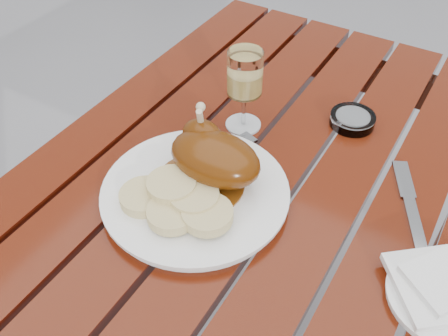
{
  "coord_description": "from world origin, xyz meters",
  "views": [
    {
      "loc": [
        0.26,
        -0.56,
        1.37
      ],
      "look_at": [
        -0.06,
        -0.03,
        0.78
      ],
      "focal_mm": 40.0,
      "sensor_mm": 36.0,
      "label": 1
    }
  ],
  "objects_px": {
    "table": "(253,300)",
    "side_plate": "(445,298)",
    "wine_glass": "(244,91)",
    "dinner_plate": "(195,194)",
    "ashtray": "(352,120)"
  },
  "relations": [
    {
      "from": "wine_glass",
      "to": "table",
      "type": "bearing_deg",
      "value": -49.35
    },
    {
      "from": "dinner_plate",
      "to": "wine_glass",
      "type": "bearing_deg",
      "value": 97.23
    },
    {
      "from": "wine_glass",
      "to": "side_plate",
      "type": "distance_m",
      "value": 0.48
    },
    {
      "from": "wine_glass",
      "to": "ashtray",
      "type": "height_order",
      "value": "wine_glass"
    },
    {
      "from": "dinner_plate",
      "to": "side_plate",
      "type": "distance_m",
      "value": 0.41
    },
    {
      "from": "table",
      "to": "side_plate",
      "type": "xyz_separation_m",
      "value": [
        0.33,
        -0.07,
        0.38
      ]
    },
    {
      "from": "dinner_plate",
      "to": "ashtray",
      "type": "relative_size",
      "value": 3.57
    },
    {
      "from": "table",
      "to": "ashtray",
      "type": "bearing_deg",
      "value": 72.18
    },
    {
      "from": "table",
      "to": "dinner_plate",
      "type": "relative_size",
      "value": 3.82
    },
    {
      "from": "wine_glass",
      "to": "side_plate",
      "type": "xyz_separation_m",
      "value": [
        0.43,
        -0.2,
        -0.07
      ]
    },
    {
      "from": "dinner_plate",
      "to": "wine_glass",
      "type": "xyz_separation_m",
      "value": [
        -0.03,
        0.21,
        0.07
      ]
    },
    {
      "from": "table",
      "to": "side_plate",
      "type": "distance_m",
      "value": 0.51
    },
    {
      "from": "table",
      "to": "ashtray",
      "type": "height_order",
      "value": "ashtray"
    },
    {
      "from": "table",
      "to": "side_plate",
      "type": "height_order",
      "value": "side_plate"
    },
    {
      "from": "dinner_plate",
      "to": "side_plate",
      "type": "xyz_separation_m",
      "value": [
        0.41,
        0.01,
        -0.0
      ]
    }
  ]
}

